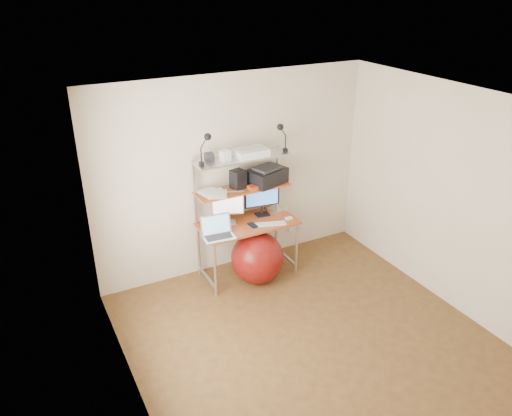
{
  "coord_description": "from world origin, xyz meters",
  "views": [
    {
      "loc": [
        -2.44,
        -3.44,
        3.52
      ],
      "look_at": [
        -0.04,
        1.15,
        1.06
      ],
      "focal_mm": 35.0,
      "sensor_mm": 36.0,
      "label": 1
    }
  ],
  "objects_px": {
    "monitor_silver": "(227,205)",
    "exercise_ball": "(257,258)",
    "laptop": "(217,232)",
    "monitor_black": "(262,198)",
    "printer": "(267,176)"
  },
  "relations": [
    {
      "from": "monitor_silver",
      "to": "exercise_ball",
      "type": "xyz_separation_m",
      "value": [
        0.25,
        -0.3,
        -0.65
      ]
    },
    {
      "from": "laptop",
      "to": "exercise_ball",
      "type": "xyz_separation_m",
      "value": [
        0.51,
        -0.04,
        -0.47
      ]
    },
    {
      "from": "monitor_black",
      "to": "laptop",
      "type": "distance_m",
      "value": 0.8
    },
    {
      "from": "printer",
      "to": "exercise_ball",
      "type": "xyz_separation_m",
      "value": [
        -0.3,
        -0.31,
        -0.93
      ]
    },
    {
      "from": "printer",
      "to": "exercise_ball",
      "type": "height_order",
      "value": "printer"
    },
    {
      "from": "laptop",
      "to": "printer",
      "type": "xyz_separation_m",
      "value": [
        0.8,
        0.28,
        0.46
      ]
    },
    {
      "from": "monitor_silver",
      "to": "exercise_ball",
      "type": "height_order",
      "value": "monitor_silver"
    },
    {
      "from": "laptop",
      "to": "printer",
      "type": "distance_m",
      "value": 0.97
    },
    {
      "from": "printer",
      "to": "exercise_ball",
      "type": "relative_size",
      "value": 0.82
    },
    {
      "from": "monitor_silver",
      "to": "monitor_black",
      "type": "xyz_separation_m",
      "value": [
        0.48,
        0.01,
        -0.0
      ]
    },
    {
      "from": "monitor_silver",
      "to": "laptop",
      "type": "xyz_separation_m",
      "value": [
        -0.25,
        -0.26,
        -0.18
      ]
    },
    {
      "from": "laptop",
      "to": "exercise_ball",
      "type": "relative_size",
      "value": 0.59
    },
    {
      "from": "printer",
      "to": "monitor_silver",
      "type": "bearing_deg",
      "value": 164.58
    },
    {
      "from": "monitor_silver",
      "to": "laptop",
      "type": "height_order",
      "value": "monitor_silver"
    },
    {
      "from": "monitor_black",
      "to": "exercise_ball",
      "type": "distance_m",
      "value": 0.75
    }
  ]
}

